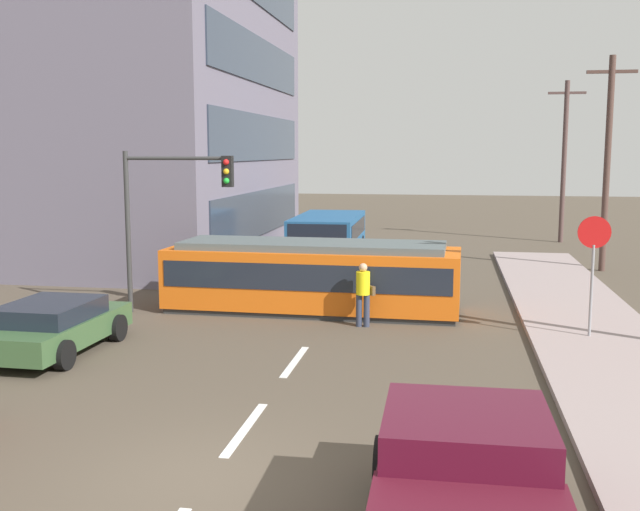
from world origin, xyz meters
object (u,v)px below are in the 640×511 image
at_px(traffic_light_mast, 171,199).
at_px(utility_pole_far, 564,159).
at_px(pickup_truck_parked, 467,494).
at_px(streetcar_tram, 313,275).
at_px(pedestrian_crossing, 363,291).
at_px(stop_sign, 593,251).
at_px(city_bus, 328,235).
at_px(utility_pole_mid, 607,160).
at_px(parked_sedan_mid, 53,326).

relative_size(traffic_light_mast, utility_pole_far, 0.57).
distance_m(pickup_truck_parked, traffic_light_mast, 14.15).
distance_m(streetcar_tram, traffic_light_mast, 4.48).
distance_m(pickup_truck_parked, utility_pole_far, 31.38).
distance_m(traffic_light_mast, utility_pole_far, 23.28).
relative_size(pedestrian_crossing, stop_sign, 0.58).
xyz_separation_m(city_bus, utility_pole_far, (10.48, 8.58, 3.07)).
distance_m(streetcar_tram, utility_pole_far, 20.66).
height_order(streetcar_tram, utility_pole_far, utility_pole_far).
xyz_separation_m(stop_sign, utility_pole_mid, (2.43, 11.25, 2.01)).
xyz_separation_m(utility_pole_mid, utility_pole_far, (-0.24, 9.15, -0.04)).
relative_size(stop_sign, utility_pole_far, 0.36).
height_order(pedestrian_crossing, pickup_truck_parked, pedestrian_crossing).
relative_size(pedestrian_crossing, parked_sedan_mid, 0.40).
bearing_deg(pickup_truck_parked, traffic_light_mast, 124.09).
xyz_separation_m(pedestrian_crossing, traffic_light_mast, (-5.41, 0.61, 2.28)).
height_order(utility_pole_mid, utility_pole_far, utility_pole_mid).
relative_size(city_bus, parked_sedan_mid, 1.44).
relative_size(traffic_light_mast, utility_pole_mid, 0.56).
bearing_deg(pickup_truck_parked, utility_pole_far, 80.19).
xyz_separation_m(streetcar_tram, traffic_light_mast, (-3.76, -1.06, 2.20)).
bearing_deg(utility_pole_far, traffic_light_mast, -124.36).
xyz_separation_m(pickup_truck_parked, utility_pole_mid, (5.55, 21.59, 3.41)).
distance_m(pedestrian_crossing, utility_pole_mid, 13.70).
distance_m(streetcar_tram, parked_sedan_mid, 7.35).
xyz_separation_m(city_bus, parked_sedan_mid, (-3.86, -14.95, -0.48)).
height_order(city_bus, pickup_truck_parked, city_bus).
xyz_separation_m(traffic_light_mast, utility_pole_far, (13.13, 19.20, 0.94)).
bearing_deg(stop_sign, utility_pole_far, 83.86).
xyz_separation_m(streetcar_tram, pickup_truck_parked, (4.05, -12.61, -0.23)).
relative_size(city_bus, pedestrian_crossing, 3.55).
bearing_deg(utility_pole_far, parked_sedan_mid, -121.35).
height_order(parked_sedan_mid, traffic_light_mast, traffic_light_mast).
xyz_separation_m(pedestrian_crossing, utility_pole_mid, (7.96, 10.66, 3.26)).
relative_size(pedestrian_crossing, utility_pole_far, 0.21).
relative_size(streetcar_tram, city_bus, 1.40).
bearing_deg(stop_sign, pickup_truck_parked, -106.81).
bearing_deg(utility_pole_mid, pickup_truck_parked, -104.42).
bearing_deg(pedestrian_crossing, parked_sedan_mid, -150.65).
relative_size(pedestrian_crossing, traffic_light_mast, 0.37).
bearing_deg(utility_pole_far, pickup_truck_parked, -99.81).
xyz_separation_m(streetcar_tram, utility_pole_far, (9.37, 18.14, 3.14)).
height_order(stop_sign, traffic_light_mast, traffic_light_mast).
bearing_deg(traffic_light_mast, utility_pole_far, 55.64).
bearing_deg(stop_sign, traffic_light_mast, 173.73).
relative_size(pickup_truck_parked, stop_sign, 1.74).
distance_m(streetcar_tram, pedestrian_crossing, 2.35).
bearing_deg(streetcar_tram, pickup_truck_parked, -72.18).
bearing_deg(utility_pole_far, pedestrian_crossing, -111.29).
relative_size(city_bus, utility_pole_mid, 0.74).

